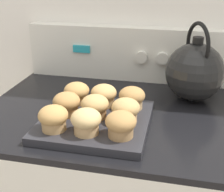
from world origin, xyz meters
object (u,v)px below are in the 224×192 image
(muffin_r1_c0, at_px, (67,104))
(muffin_r0_c0, at_px, (53,118))
(muffin_r1_c2, at_px, (126,110))
(muffin_r2_c2, at_px, (132,98))
(muffin_r0_c2, at_px, (121,124))
(muffin_r1_c1, at_px, (95,106))
(muffin_r0_c1, at_px, (86,121))
(tea_kettle, at_px, (194,71))
(muffin_pan, at_px, (96,121))
(muffin_r2_c1, at_px, (104,95))
(muffin_r2_c0, at_px, (77,93))

(muffin_r1_c0, bearing_deg, muffin_r0_c0, -91.66)
(muffin_r1_c0, bearing_deg, muffin_r1_c2, -1.59)
(muffin_r2_c2, bearing_deg, muffin_r0_c2, -90.15)
(muffin_r1_c1, height_order, muffin_r1_c2, same)
(muffin_r0_c0, relative_size, muffin_r1_c2, 1.00)
(muffin_r0_c1, relative_size, tea_kettle, 0.30)
(muffin_r0_c2, distance_m, tea_kettle, 0.37)
(muffin_r1_c0, bearing_deg, muffin_r2_c2, 25.33)
(muffin_pan, xyz_separation_m, muffin_r0_c0, (-0.09, -0.09, 0.04))
(muffin_r2_c2, distance_m, tea_kettle, 0.24)
(muffin_r2_c1, bearing_deg, muffin_r2_c0, -178.93)
(muffin_r1_c1, bearing_deg, muffin_r1_c0, 179.97)
(muffin_r1_c2, height_order, tea_kettle, tea_kettle)
(muffin_r1_c2, bearing_deg, muffin_r2_c2, 87.99)
(muffin_r0_c0, height_order, muffin_r0_c2, same)
(muffin_pan, height_order, muffin_r0_c1, muffin_r0_c1)
(muffin_r0_c2, distance_m, muffin_r1_c2, 0.08)
(muffin_pan, relative_size, muffin_r0_c1, 3.84)
(muffin_pan, relative_size, muffin_r2_c2, 3.84)
(muffin_r1_c2, height_order, muffin_r2_c1, same)
(muffin_pan, bearing_deg, muffin_r0_c2, -43.54)
(muffin_r1_c1, distance_m, tea_kettle, 0.36)
(muffin_r1_c1, height_order, tea_kettle, tea_kettle)
(muffin_pan, relative_size, muffin_r0_c2, 3.84)
(tea_kettle, bearing_deg, muffin_r0_c2, -118.60)
(muffin_r0_c2, bearing_deg, muffin_r2_c2, 89.85)
(muffin_pan, distance_m, muffin_r2_c2, 0.13)
(muffin_pan, distance_m, muffin_r0_c2, 0.13)
(muffin_r0_c1, xyz_separation_m, muffin_r0_c2, (0.09, 0.00, 0.00))
(muffin_r2_c0, relative_size, tea_kettle, 0.30)
(muffin_r0_c1, xyz_separation_m, muffin_r2_c0, (-0.08, 0.17, 0.00))
(muffin_r2_c0, bearing_deg, muffin_r1_c2, -27.11)
(muffin_r2_c1, bearing_deg, muffin_r1_c0, -136.62)
(muffin_r2_c0, height_order, muffin_r2_c1, same)
(muffin_r2_c1, relative_size, tea_kettle, 0.30)
(muffin_r0_c0, height_order, muffin_r0_c1, same)
(muffin_r1_c0, xyz_separation_m, muffin_r2_c2, (0.17, 0.08, 0.00))
(muffin_r1_c0, xyz_separation_m, muffin_r1_c1, (0.08, -0.00, 0.00))
(muffin_r0_c1, bearing_deg, muffin_r0_c2, 2.56)
(muffin_r1_c1, bearing_deg, muffin_r0_c2, -43.58)
(muffin_r0_c0, bearing_deg, muffin_r1_c1, 46.58)
(muffin_pan, distance_m, muffin_r1_c1, 0.04)
(muffin_r0_c2, bearing_deg, muffin_r0_c0, -178.45)
(muffin_r1_c0, relative_size, muffin_r2_c1, 1.00)
(muffin_r1_c1, bearing_deg, muffin_pan, -45.09)
(muffin_r0_c2, relative_size, muffin_r2_c2, 1.00)
(muffin_r0_c1, bearing_deg, muffin_r1_c1, 91.34)
(muffin_pan, xyz_separation_m, muffin_r1_c2, (0.08, -0.00, 0.04))
(muffin_r0_c2, height_order, muffin_r1_c1, same)
(muffin_r0_c0, height_order, muffin_r2_c1, same)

